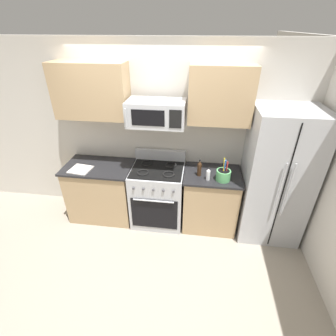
{
  "coord_description": "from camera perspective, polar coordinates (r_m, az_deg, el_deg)",
  "views": [
    {
      "loc": [
        0.56,
        -2.29,
        2.72
      ],
      "look_at": [
        0.17,
        0.57,
        1.03
      ],
      "focal_mm": 26.32,
      "sensor_mm": 36.0,
      "label": 1
    }
  ],
  "objects": [
    {
      "name": "ground_plane",
      "position": [
        3.6,
        -4.15,
        -18.82
      ],
      "size": [
        16.0,
        16.0,
        0.0
      ],
      "primitive_type": "plane",
      "color": "gray"
    },
    {
      "name": "microwave",
      "position": [
        3.22,
        -2.75,
        12.57
      ],
      "size": [
        0.74,
        0.44,
        0.32
      ],
      "color": "#B2B5BA"
    },
    {
      "name": "cutting_board",
      "position": [
        3.75,
        -19.6,
        -0.33
      ],
      "size": [
        0.32,
        0.3,
        0.02
      ],
      "primitive_type": "cube",
      "rotation": [
        0.0,
        0.0,
        -0.13
      ],
      "color": "silver",
      "rests_on": "counter_left"
    },
    {
      "name": "bottle_soy",
      "position": [
        3.38,
        7.28,
        -0.07
      ],
      "size": [
        0.06,
        0.06,
        0.24
      ],
      "color": "#382314",
      "rests_on": "counter_right"
    },
    {
      "name": "refrigerator",
      "position": [
        3.63,
        23.64,
        -1.92
      ],
      "size": [
        0.83,
        0.75,
        1.87
      ],
      "color": "#B2B5BA",
      "rests_on": "ground"
    },
    {
      "name": "utensil_crock",
      "position": [
        3.35,
        12.69,
        -1.55
      ],
      "size": [
        0.19,
        0.19,
        0.32
      ],
      "color": "#59AD66",
      "rests_on": "counter_right"
    },
    {
      "name": "counter_right",
      "position": [
        3.75,
        9.72,
        -7.23
      ],
      "size": [
        0.8,
        0.64,
        0.91
      ],
      "color": "tan",
      "rests_on": "ground"
    },
    {
      "name": "upper_cabinets_left",
      "position": [
        3.56,
        -17.42,
        16.67
      ],
      "size": [
        0.99,
        0.34,
        0.72
      ],
      "color": "tan"
    },
    {
      "name": "wall_back",
      "position": [
        3.7,
        -1.61,
        7.79
      ],
      "size": [
        8.0,
        0.1,
        2.6
      ],
      "primitive_type": "cube",
      "color": "beige",
      "rests_on": "ground"
    },
    {
      "name": "range_oven",
      "position": [
        3.78,
        -2.35,
        -6.15
      ],
      "size": [
        0.76,
        0.68,
        1.09
      ],
      "color": "#B2B5BA",
      "rests_on": "ground"
    },
    {
      "name": "bottle_vinegar",
      "position": [
        3.31,
        9.29,
        -1.42
      ],
      "size": [
        0.05,
        0.05,
        0.19
      ],
      "color": "silver",
      "rests_on": "counter_right"
    },
    {
      "name": "counter_left",
      "position": [
        4.02,
        -15.03,
        -5.15
      ],
      "size": [
        1.0,
        0.64,
        0.91
      ],
      "color": "tan",
      "rests_on": "ground"
    },
    {
      "name": "upper_cabinets_right",
      "position": [
        3.26,
        12.11,
        16.17
      ],
      "size": [
        0.79,
        0.34,
        0.72
      ],
      "color": "tan"
    }
  ]
}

